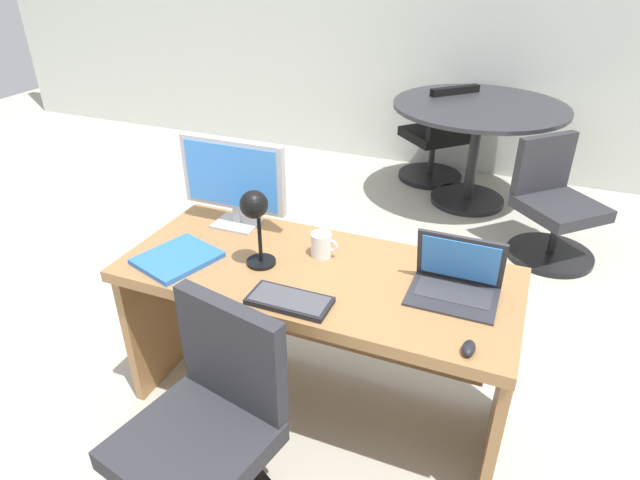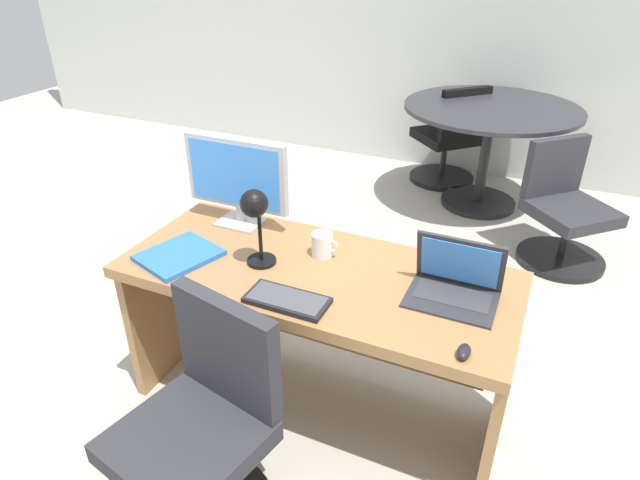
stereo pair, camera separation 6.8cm
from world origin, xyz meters
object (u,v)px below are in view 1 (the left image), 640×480
(keyboard, at_px, (290,301))
(book, at_px, (177,258))
(desk_lamp, at_px, (255,214))
(meeting_chair_near, at_px, (553,212))
(coffee_mug, at_px, (322,245))
(meeting_table, at_px, (477,129))
(desk, at_px, (321,304))
(laptop, at_px, (457,275))
(mouse, at_px, (469,348))
(office_chair, at_px, (207,447))
(monitor, at_px, (233,178))
(meeting_chair_far, at_px, (437,143))

(keyboard, distance_m, book, 0.56)
(desk_lamp, distance_m, meeting_chair_near, 2.33)
(coffee_mug, height_order, meeting_table, coffee_mug)
(desk, height_order, book, book)
(laptop, relative_size, mouse, 4.22)
(laptop, relative_size, office_chair, 0.37)
(desk, height_order, keyboard, keyboard)
(desk, relative_size, meeting_chair_near, 2.01)
(office_chair, bearing_deg, desk_lamp, 98.34)
(meeting_table, bearing_deg, meeting_chair_near, -45.79)
(mouse, relative_size, office_chair, 0.09)
(meeting_chair_near, bearing_deg, mouse, -97.41)
(book, relative_size, meeting_table, 0.28)
(keyboard, bearing_deg, office_chair, -108.60)
(office_chair, bearing_deg, meeting_table, 82.11)
(monitor, height_order, mouse, monitor)
(monitor, height_order, office_chair, monitor)
(laptop, distance_m, office_chair, 1.09)
(office_chair, bearing_deg, coffee_mug, 81.15)
(meeting_chair_near, bearing_deg, meeting_chair_far, 134.69)
(meeting_chair_near, relative_size, meeting_chair_far, 0.92)
(desk_lamp, bearing_deg, mouse, -13.26)
(monitor, bearing_deg, book, -100.42)
(coffee_mug, distance_m, meeting_chair_near, 2.04)
(coffee_mug, height_order, meeting_chair_near, coffee_mug)
(meeting_chair_near, distance_m, meeting_chair_far, 1.38)
(monitor, height_order, keyboard, monitor)
(meeting_chair_near, bearing_deg, keyboard, -113.72)
(desk_lamp, bearing_deg, book, -165.61)
(desk_lamp, bearing_deg, meeting_chair_near, 59.17)
(monitor, distance_m, meeting_chair_far, 2.73)
(mouse, xyz_separation_m, meeting_table, (-0.35, 2.77, -0.14))
(coffee_mug, relative_size, meeting_chair_near, 0.15)
(mouse, distance_m, meeting_chair_far, 3.21)
(office_chair, relative_size, meeting_table, 0.67)
(monitor, distance_m, laptop, 1.06)
(laptop, relative_size, meeting_chair_far, 0.38)
(laptop, xyz_separation_m, mouse, (0.10, -0.33, -0.05))
(monitor, height_order, meeting_chair_far, monitor)
(mouse, distance_m, desk_lamp, 0.92)
(desk, height_order, meeting_table, meeting_table)
(keyboard, relative_size, meeting_table, 0.24)
(monitor, relative_size, meeting_table, 0.38)
(monitor, distance_m, book, 0.44)
(desk_lamp, height_order, meeting_chair_far, desk_lamp)
(book, xyz_separation_m, meeting_chair_near, (1.48, 2.01, -0.43))
(keyboard, xyz_separation_m, meeting_table, (0.30, 2.74, -0.14))
(desk, xyz_separation_m, meeting_chair_near, (0.92, 1.82, -0.23))
(meeting_table, bearing_deg, desk, -96.82)
(desk, xyz_separation_m, meeting_table, (0.29, 2.46, 0.07))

